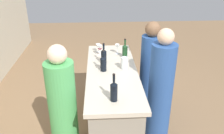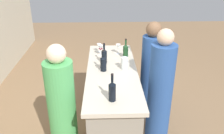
# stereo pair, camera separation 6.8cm
# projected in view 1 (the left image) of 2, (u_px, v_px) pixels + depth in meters

# --- Properties ---
(ground_plane) EXTENTS (12.00, 12.00, 0.00)m
(ground_plane) POSITION_uv_depth(u_px,v_px,m) (112.00, 127.00, 3.56)
(ground_plane) COLOR #846647
(bar_counter) EXTENTS (1.90, 0.66, 0.93)m
(bar_counter) POSITION_uv_depth(u_px,v_px,m) (112.00, 100.00, 3.36)
(bar_counter) COLOR gray
(bar_counter) RESTS_ON ground
(wine_bottle_leftmost_near_black) EXTENTS (0.08, 0.08, 0.31)m
(wine_bottle_leftmost_near_black) POSITION_uv_depth(u_px,v_px,m) (114.00, 91.00, 2.47)
(wine_bottle_leftmost_near_black) COLOR black
(wine_bottle_leftmost_near_black) RESTS_ON bar_counter
(wine_bottle_second_left_near_black) EXTENTS (0.08, 0.08, 0.29)m
(wine_bottle_second_left_near_black) POSITION_uv_depth(u_px,v_px,m) (103.00, 63.00, 3.11)
(wine_bottle_second_left_near_black) COLOR black
(wine_bottle_second_left_near_black) RESTS_ON bar_counter
(wine_bottle_center_near_black) EXTENTS (0.08, 0.08, 0.29)m
(wine_bottle_center_near_black) POSITION_uv_depth(u_px,v_px,m) (104.00, 56.00, 3.34)
(wine_bottle_center_near_black) COLOR black
(wine_bottle_center_near_black) RESTS_ON bar_counter
(wine_bottle_second_right_olive_green) EXTENTS (0.08, 0.08, 0.29)m
(wine_bottle_second_right_olive_green) POSITION_uv_depth(u_px,v_px,m) (125.00, 51.00, 3.51)
(wine_bottle_second_right_olive_green) COLOR #193D1E
(wine_bottle_second_right_olive_green) RESTS_ON bar_counter
(wine_glass_near_left) EXTENTS (0.07, 0.07, 0.15)m
(wine_glass_near_left) POSITION_uv_depth(u_px,v_px,m) (117.00, 47.00, 3.64)
(wine_glass_near_left) COLOR white
(wine_glass_near_left) RESTS_ON bar_counter
(wine_glass_near_center) EXTENTS (0.07, 0.07, 0.16)m
(wine_glass_near_center) POSITION_uv_depth(u_px,v_px,m) (100.00, 48.00, 3.59)
(wine_glass_near_center) COLOR white
(wine_glass_near_center) RESTS_ON bar_counter
(wine_glass_near_right) EXTENTS (0.07, 0.07, 0.13)m
(wine_glass_near_right) POSITION_uv_depth(u_px,v_px,m) (98.00, 46.00, 3.71)
(wine_glass_near_right) COLOR white
(wine_glass_near_right) RESTS_ON bar_counter
(water_pitcher) EXTENTS (0.09, 0.09, 0.16)m
(water_pitcher) POSITION_uv_depth(u_px,v_px,m) (124.00, 63.00, 3.18)
(water_pitcher) COLOR silver
(water_pitcher) RESTS_ON bar_counter
(person_left_guest) EXTENTS (0.32, 0.32, 1.57)m
(person_left_guest) POSITION_uv_depth(u_px,v_px,m) (160.00, 93.00, 3.03)
(person_left_guest) COLOR #284C8C
(person_left_guest) RESTS_ON ground
(person_center_guest) EXTENTS (0.40, 0.40, 1.47)m
(person_center_guest) POSITION_uv_depth(u_px,v_px,m) (150.00, 71.00, 3.69)
(person_center_guest) COLOR #284C8C
(person_center_guest) RESTS_ON ground
(person_right_guest) EXTENTS (0.39, 0.39, 1.49)m
(person_right_guest) POSITION_uv_depth(u_px,v_px,m) (63.00, 110.00, 2.77)
(person_right_guest) COLOR #4CA559
(person_right_guest) RESTS_ON ground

